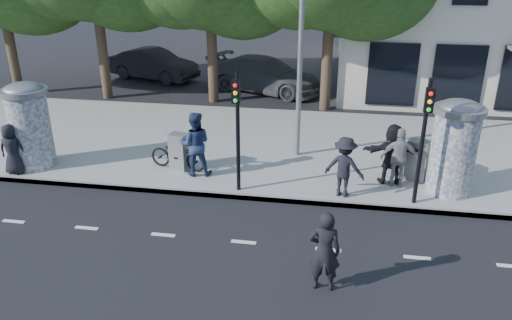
% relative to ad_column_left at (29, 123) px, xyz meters
% --- Properties ---
extents(ground, '(120.00, 120.00, 0.00)m').
position_rel_ad_column_left_xyz_m(ground, '(7.20, -4.50, -1.54)').
color(ground, black).
rests_on(ground, ground).
extents(sidewalk, '(40.00, 8.00, 0.15)m').
position_rel_ad_column_left_xyz_m(sidewalk, '(7.20, 3.00, -1.46)').
color(sidewalk, gray).
rests_on(sidewalk, ground).
extents(curb, '(40.00, 0.10, 0.16)m').
position_rel_ad_column_left_xyz_m(curb, '(7.20, -0.95, -1.46)').
color(curb, slate).
rests_on(curb, ground).
extents(lane_dash_far, '(32.00, 0.12, 0.01)m').
position_rel_ad_column_left_xyz_m(lane_dash_far, '(7.20, -3.10, -1.53)').
color(lane_dash_far, silver).
rests_on(lane_dash_far, ground).
extents(ad_column_left, '(1.36, 1.36, 2.65)m').
position_rel_ad_column_left_xyz_m(ad_column_left, '(0.00, 0.00, 0.00)').
color(ad_column_left, beige).
rests_on(ad_column_left, sidewalk).
extents(ad_column_right, '(1.36, 1.36, 2.65)m').
position_rel_ad_column_left_xyz_m(ad_column_right, '(12.40, 0.20, 0.00)').
color(ad_column_right, beige).
rests_on(ad_column_right, sidewalk).
extents(traffic_pole_near, '(0.22, 0.31, 3.40)m').
position_rel_ad_column_left_xyz_m(traffic_pole_near, '(6.60, -0.71, 0.69)').
color(traffic_pole_near, black).
rests_on(traffic_pole_near, sidewalk).
extents(traffic_pole_far, '(0.22, 0.31, 3.40)m').
position_rel_ad_column_left_xyz_m(traffic_pole_far, '(11.40, -0.71, 0.69)').
color(traffic_pole_far, black).
rests_on(traffic_pole_far, sidewalk).
extents(street_lamp, '(0.25, 0.93, 8.00)m').
position_rel_ad_column_left_xyz_m(street_lamp, '(8.00, 2.13, 3.26)').
color(street_lamp, slate).
rests_on(street_lamp, sidewalk).
extents(ped_a, '(0.82, 0.60, 1.56)m').
position_rel_ad_column_left_xyz_m(ped_a, '(-0.27, -0.65, -0.61)').
color(ped_a, black).
rests_on(ped_a, sidewalk).
extents(ped_c, '(1.07, 0.90, 1.95)m').
position_rel_ad_column_left_xyz_m(ped_c, '(5.14, 0.16, -0.41)').
color(ped_c, navy).
rests_on(ped_c, sidewalk).
extents(ped_d, '(1.23, 0.92, 1.70)m').
position_rel_ad_column_left_xyz_m(ped_d, '(9.50, -0.53, -0.54)').
color(ped_d, black).
rests_on(ped_d, sidewalk).
extents(ped_e, '(1.02, 0.59, 1.73)m').
position_rel_ad_column_left_xyz_m(ped_e, '(11.02, 0.32, -0.52)').
color(ped_e, gray).
rests_on(ped_e, sidewalk).
extents(ped_f, '(1.69, 0.72, 1.78)m').
position_rel_ad_column_left_xyz_m(ped_f, '(10.84, 0.52, -0.50)').
color(ped_f, black).
rests_on(ped_f, sidewalk).
extents(man_road, '(0.65, 0.43, 1.77)m').
position_rel_ad_column_left_xyz_m(man_road, '(9.12, -4.52, -0.65)').
color(man_road, black).
rests_on(man_road, ground).
extents(bicycle, '(0.97, 1.93, 0.97)m').
position_rel_ad_column_left_xyz_m(bicycle, '(4.49, 0.45, -0.90)').
color(bicycle, black).
rests_on(bicycle, sidewalk).
extents(cabinet_left, '(0.64, 0.54, 1.14)m').
position_rel_ad_column_left_xyz_m(cabinet_left, '(4.54, 0.46, -0.82)').
color(cabinet_left, gray).
rests_on(cabinet_left, sidewalk).
extents(cabinet_right, '(0.69, 0.60, 1.22)m').
position_rel_ad_column_left_xyz_m(cabinet_right, '(11.60, 0.85, -0.78)').
color(cabinet_right, slate).
rests_on(cabinet_right, sidewalk).
extents(car_mid, '(3.05, 5.06, 1.57)m').
position_rel_ad_column_left_xyz_m(car_mid, '(-0.37, 11.70, -0.75)').
color(car_mid, black).
rests_on(car_mid, ground).
extents(car_right, '(4.22, 6.08, 1.64)m').
position_rel_ad_column_left_xyz_m(car_right, '(5.74, 10.30, -0.72)').
color(car_right, '#474A4D').
rests_on(car_right, ground).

